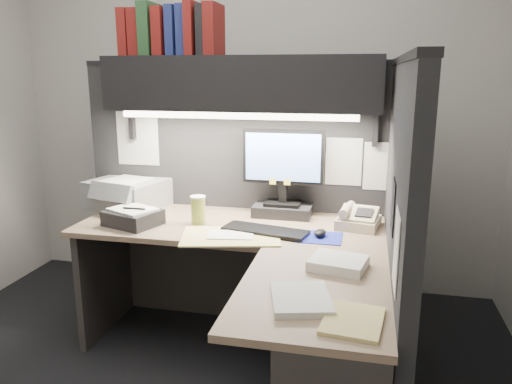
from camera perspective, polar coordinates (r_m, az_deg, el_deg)
wall_back at (r=3.63m, az=-0.60°, el=10.22°), size 3.50×0.04×2.70m
partition_back at (r=3.16m, az=-2.39°, el=-0.42°), size 1.90×0.06×1.60m
partition_right at (r=2.34m, az=15.75°, el=-5.97°), size 0.06×1.50×1.60m
desk at (r=2.35m, az=1.31°, el=-14.89°), size 1.70×1.53×0.73m
overhead_shelf at (r=2.87m, az=-1.60°, el=12.31°), size 1.55×0.34×0.30m
task_light_tube at (r=2.74m, az=-2.30°, el=8.69°), size 1.32×0.04×0.04m
monitor at (r=2.92m, az=3.10°, el=1.10°), size 0.47×0.21×0.51m
keyboard at (r=2.66m, az=1.06°, el=-4.46°), size 0.48×0.25×0.02m
mousepad at (r=2.60m, az=7.28°, el=-5.18°), size 0.23×0.21×0.00m
mouse at (r=2.61m, az=7.33°, el=-4.66°), size 0.08×0.11×0.04m
telephone at (r=2.80m, az=11.63°, el=-3.08°), size 0.25×0.26×0.09m
coffee_cup at (r=2.81m, az=-6.62°, el=-2.16°), size 0.10×0.10×0.15m
printer at (r=3.24m, az=-14.47°, el=-0.17°), size 0.51×0.46×0.17m
notebook_stack at (r=2.87m, az=-13.87°, el=-2.85°), size 0.33×0.31×0.08m
open_folder at (r=2.60m, az=-2.89°, el=-5.05°), size 0.57×0.43×0.01m
paper_stack_a at (r=2.22m, az=9.37°, el=-8.02°), size 0.27×0.24×0.05m
paper_stack_b at (r=1.90m, az=5.15°, el=-12.08°), size 0.27×0.31×0.03m
manila_stack at (r=1.79m, az=11.02°, el=-14.22°), size 0.22×0.27×0.01m
binder_row at (r=3.01m, az=-9.63°, el=17.67°), size 0.58×0.25×0.29m
pinned_papers at (r=2.67m, az=3.66°, el=2.56°), size 1.76×1.31×0.51m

